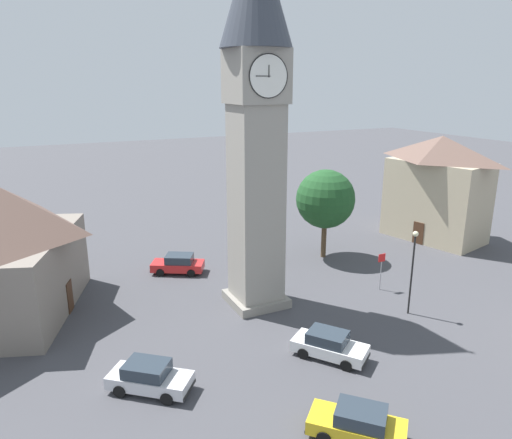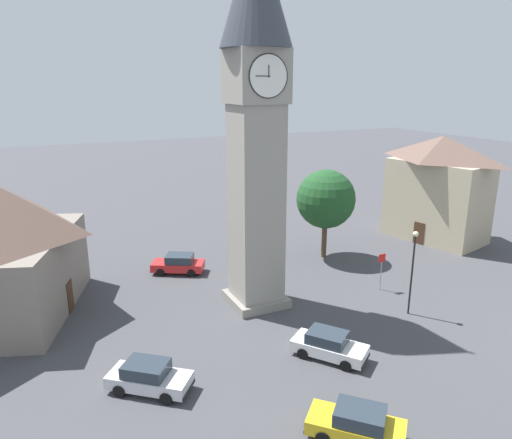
# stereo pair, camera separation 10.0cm
# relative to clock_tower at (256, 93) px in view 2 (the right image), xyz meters

# --- Properties ---
(ground_plane) EXTENTS (200.00, 200.00, 0.00)m
(ground_plane) POSITION_rel_clock_tower_xyz_m (-0.00, -0.00, -14.12)
(ground_plane) COLOR #424247
(clock_tower) EXTENTS (4.44, 4.44, 24.06)m
(clock_tower) POSITION_rel_clock_tower_xyz_m (0.00, 0.00, 0.00)
(clock_tower) COLOR gray
(clock_tower) RESTS_ON ground
(car_blue_kerb) EXTENTS (4.43, 3.48, 1.53)m
(car_blue_kerb) POSITION_rel_clock_tower_xyz_m (3.27, -7.60, -13.35)
(car_blue_kerb) COLOR red
(car_blue_kerb) RESTS_ON ground
(car_silver_kerb) EXTENTS (4.26, 3.92, 1.53)m
(car_silver_kerb) POSITION_rel_clock_tower_xyz_m (9.04, 6.54, -13.35)
(car_silver_kerb) COLOR silver
(car_silver_kerb) RESTS_ON ground
(car_red_corner) EXTENTS (4.08, 4.14, 1.53)m
(car_red_corner) POSITION_rel_clock_tower_xyz_m (1.84, 13.75, -13.35)
(car_red_corner) COLOR gold
(car_red_corner) RESTS_ON ground
(car_white_side) EXTENTS (2.09, 4.27, 1.53)m
(car_white_side) POSITION_rel_clock_tower_xyz_m (-3.44, -7.32, -13.35)
(car_white_side) COLOR black
(car_white_side) RESTS_ON ground
(car_black_far) EXTENTS (3.79, 4.33, 1.53)m
(car_black_far) POSITION_rel_clock_tower_xyz_m (-0.67, 7.93, -13.35)
(car_black_far) COLOR white
(car_black_far) RESTS_ON ground
(pedestrian) EXTENTS (0.55, 0.28, 1.69)m
(pedestrian) POSITION_rel_clock_tower_xyz_m (-1.82, -3.67, -13.11)
(pedestrian) COLOR black
(pedestrian) RESTS_ON ground
(tree) EXTENTS (5.03, 5.03, 7.74)m
(tree) POSITION_rel_clock_tower_xyz_m (-9.30, -5.60, -8.91)
(tree) COLOR brown
(tree) RESTS_ON ground
(building_shop_left) EXTENTS (7.43, 10.23, 10.01)m
(building_shop_left) POSITION_rel_clock_tower_xyz_m (-21.86, -5.24, -9.02)
(building_shop_left) COLOR tan
(building_shop_left) RESTS_ON ground
(building_corner_back) EXTENTS (11.75, 13.61, 8.87)m
(building_corner_back) POSITION_rel_clock_tower_xyz_m (15.44, -5.67, -9.58)
(building_corner_back) COLOR slate
(building_corner_back) RESTS_ON ground
(lamp_post) EXTENTS (0.36, 0.36, 5.72)m
(lamp_post) POSITION_rel_clock_tower_xyz_m (-8.40, 5.85, -10.35)
(lamp_post) COLOR black
(lamp_post) RESTS_ON ground
(road_sign) EXTENTS (0.60, 0.07, 2.80)m
(road_sign) POSITION_rel_clock_tower_xyz_m (-9.20, 2.03, -12.21)
(road_sign) COLOR gray
(road_sign) RESTS_ON ground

